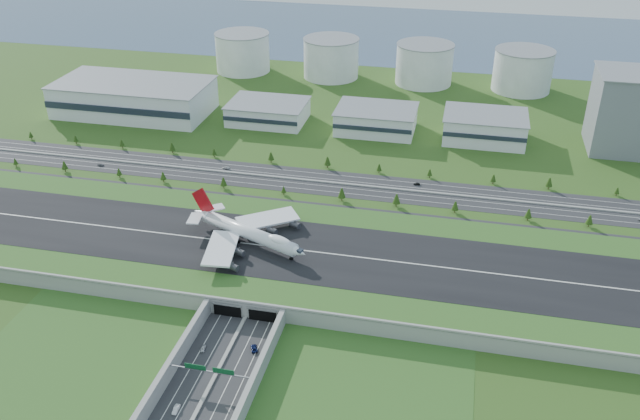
% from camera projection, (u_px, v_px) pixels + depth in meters
% --- Properties ---
extents(ground, '(1200.00, 1200.00, 0.00)m').
position_uv_depth(ground, '(275.00, 260.00, 357.00)').
color(ground, '#2A541A').
rests_on(ground, ground).
extents(airfield_deck, '(520.00, 100.00, 9.20)m').
position_uv_depth(airfield_deck, '(275.00, 254.00, 354.92)').
color(airfield_deck, gray).
rests_on(airfield_deck, ground).
extents(underpass_road, '(38.80, 120.40, 8.00)m').
position_uv_depth(underpass_road, '(206.00, 386.00, 270.51)').
color(underpass_road, '#28282B').
rests_on(underpass_road, ground).
extents(sign_gantry_near, '(38.70, 0.70, 9.80)m').
position_uv_depth(sign_gantry_near, '(210.00, 372.00, 272.53)').
color(sign_gantry_near, gray).
rests_on(sign_gantry_near, ground).
extents(north_expressway, '(560.00, 36.00, 0.12)m').
position_uv_depth(north_expressway, '(316.00, 181.00, 438.02)').
color(north_expressway, '#28282B').
rests_on(north_expressway, ground).
extents(tree_row, '(501.77, 48.62, 8.50)m').
position_uv_depth(tree_row, '(352.00, 180.00, 430.29)').
color(tree_row, '#3D2819').
rests_on(tree_row, ground).
extents(hangar_west, '(120.00, 60.00, 25.00)m').
position_uv_depth(hangar_west, '(134.00, 98.00, 541.39)').
color(hangar_west, white).
rests_on(hangar_west, ground).
extents(hangar_mid_a, '(58.00, 42.00, 15.00)m').
position_uv_depth(hangar_mid_a, '(268.00, 112.00, 526.97)').
color(hangar_mid_a, white).
rests_on(hangar_mid_a, ground).
extents(hangar_mid_b, '(58.00, 42.00, 17.00)m').
position_uv_depth(hangar_mid_b, '(376.00, 120.00, 510.18)').
color(hangar_mid_b, white).
rests_on(hangar_mid_b, ground).
extents(hangar_mid_c, '(58.00, 42.00, 19.00)m').
position_uv_depth(hangar_mid_c, '(485.00, 127.00, 494.34)').
color(hangar_mid_c, white).
rests_on(hangar_mid_c, ground).
extents(office_tower, '(46.00, 46.00, 55.00)m').
position_uv_depth(office_tower, '(627.00, 112.00, 471.65)').
color(office_tower, slate).
rests_on(office_tower, ground).
extents(fuel_tank_a, '(50.00, 50.00, 35.00)m').
position_uv_depth(fuel_tank_a, '(243.00, 52.00, 636.02)').
color(fuel_tank_a, silver).
rests_on(fuel_tank_a, ground).
extents(fuel_tank_b, '(50.00, 50.00, 35.00)m').
position_uv_depth(fuel_tank_b, '(331.00, 58.00, 619.71)').
color(fuel_tank_b, silver).
rests_on(fuel_tank_b, ground).
extents(fuel_tank_c, '(50.00, 50.00, 35.00)m').
position_uv_depth(fuel_tank_c, '(424.00, 64.00, 603.40)').
color(fuel_tank_c, silver).
rests_on(fuel_tank_c, ground).
extents(fuel_tank_d, '(50.00, 50.00, 35.00)m').
position_uv_depth(fuel_tank_d, '(523.00, 71.00, 587.09)').
color(fuel_tank_d, silver).
rests_on(fuel_tank_d, ground).
extents(bay_water, '(1200.00, 260.00, 0.06)m').
position_uv_depth(bay_water, '(392.00, 33.00, 766.50)').
color(bay_water, '#3C5474').
rests_on(bay_water, ground).
extents(boeing_747, '(72.09, 66.74, 23.64)m').
position_uv_depth(boeing_747, '(247.00, 232.00, 353.76)').
color(boeing_747, white).
rests_on(boeing_747, airfield_deck).
extents(car_0, '(2.31, 4.75, 1.56)m').
position_uv_depth(car_0, '(203.00, 348.00, 294.29)').
color(car_0, silver).
rests_on(car_0, ground).
extents(car_1, '(2.04, 5.26, 1.71)m').
position_uv_depth(car_1, '(176.00, 409.00, 262.95)').
color(car_1, white).
rests_on(car_1, ground).
extents(car_2, '(4.76, 6.25, 1.58)m').
position_uv_depth(car_2, '(254.00, 348.00, 294.29)').
color(car_2, '#0E1848').
rests_on(car_2, ground).
extents(car_4, '(4.37, 1.88, 1.47)m').
position_uv_depth(car_4, '(101.00, 165.00, 458.22)').
color(car_4, slate).
rests_on(car_4, ground).
extents(car_5, '(4.26, 2.13, 1.34)m').
position_uv_depth(car_5, '(417.00, 184.00, 433.30)').
color(car_5, black).
rests_on(car_5, ground).
extents(car_7, '(5.42, 2.89, 1.50)m').
position_uv_depth(car_7, '(226.00, 168.00, 454.36)').
color(car_7, silver).
rests_on(car_7, ground).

